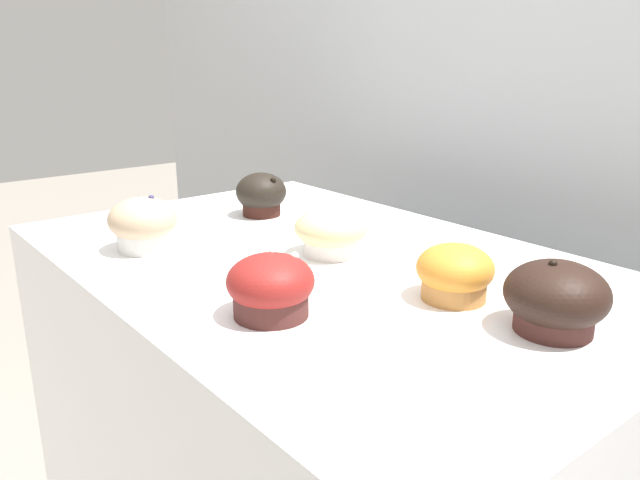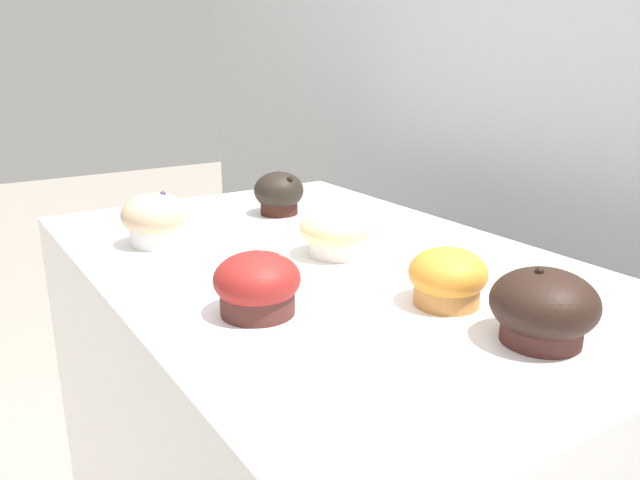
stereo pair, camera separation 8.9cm
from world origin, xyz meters
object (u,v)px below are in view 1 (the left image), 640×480
at_px(muffin_front_left, 331,232).
at_px(muffin_front_right, 271,287).
at_px(muffin_back_right, 143,224).
at_px(muffin_back_left, 556,299).
at_px(muffin_back_center, 455,273).
at_px(muffin_front_center, 261,195).

relative_size(muffin_front_left, muffin_front_right, 1.07).
relative_size(muffin_back_right, muffin_front_right, 1.02).
distance_m(muffin_back_left, muffin_back_center, 0.13).
distance_m(muffin_front_center, muffin_front_right, 0.48).
height_order(muffin_back_left, muffin_back_right, muffin_back_right).
bearing_deg(muffin_back_left, muffin_back_center, -174.92).
xyz_separation_m(muffin_front_center, muffin_back_right, (0.06, -0.27, 0.00)).
distance_m(muffin_front_left, muffin_back_center, 0.24).
bearing_deg(muffin_back_left, muffin_back_right, -158.13).
bearing_deg(muffin_back_center, muffin_back_left, 5.08).
bearing_deg(muffin_front_left, muffin_front_right, -56.96).
bearing_deg(muffin_front_center, muffin_front_right, -32.56).
distance_m(muffin_front_center, muffin_back_right, 0.27).
height_order(muffin_front_left, muffin_front_right, muffin_front_right).
xyz_separation_m(muffin_back_right, muffin_front_left, (0.21, 0.21, -0.01)).
xyz_separation_m(muffin_back_left, muffin_back_right, (-0.58, -0.23, 0.00)).
bearing_deg(muffin_back_center, muffin_back_right, -153.66).
bearing_deg(muffin_front_left, muffin_back_left, 2.82).
height_order(muffin_front_center, muffin_front_right, muffin_front_center).
distance_m(muffin_front_center, muffin_back_left, 0.64).
distance_m(muffin_front_center, muffin_back_center, 0.51).
distance_m(muffin_back_left, muffin_front_right, 0.32).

